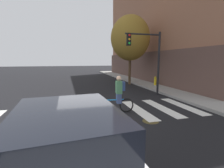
{
  "coord_description": "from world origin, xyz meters",
  "views": [
    {
      "loc": [
        -0.87,
        -7.02,
        2.39
      ],
      "look_at": [
        1.24,
        0.54,
        1.23
      ],
      "focal_mm": 26.24,
      "sensor_mm": 36.0,
      "label": 1
    }
  ],
  "objects": [
    {
      "name": "ground_plane",
      "position": [
        0.0,
        0.0,
        0.0
      ],
      "size": [
        120.0,
        120.0,
        0.0
      ],
      "primitive_type": "plane",
      "color": "black"
    },
    {
      "name": "crosswalk_stripes",
      "position": [
        0.49,
        0.0,
        0.01
      ],
      "size": [
        9.42,
        3.23,
        0.01
      ],
      "color": "silver",
      "rests_on": "ground"
    },
    {
      "name": "manhole_cover",
      "position": [
        2.24,
        -1.51,
        0.0
      ],
      "size": [
        0.64,
        0.64,
        0.01
      ],
      "primitive_type": "cylinder",
      "color": "#473D1E",
      "rests_on": "ground"
    },
    {
      "name": "sedan_near",
      "position": [
        -0.91,
        -4.23,
        0.82
      ],
      "size": [
        2.38,
        4.7,
        1.59
      ],
      "color": "silver",
      "rests_on": "ground"
    },
    {
      "name": "cyclist",
      "position": [
        1.32,
        -0.17,
        0.84
      ],
      "size": [
        1.71,
        0.38,
        1.69
      ],
      "color": "black",
      "rests_on": "ground"
    },
    {
      "name": "traffic_light_near",
      "position": [
        4.28,
        2.76,
        2.86
      ],
      "size": [
        2.47,
        0.28,
        4.2
      ],
      "color": "black",
      "rests_on": "ground"
    },
    {
      "name": "fire_hydrant",
      "position": [
        6.79,
        5.95,
        0.53
      ],
      "size": [
        0.33,
        0.22,
        0.78
      ],
      "color": "gold",
      "rests_on": "sidewalk"
    },
    {
      "name": "street_tree_near",
      "position": [
        5.07,
        7.86,
        4.42
      ],
      "size": [
        3.68,
        3.68,
        6.55
      ],
      "color": "#4C3823",
      "rests_on": "ground"
    },
    {
      "name": "corner_building",
      "position": [
        17.29,
        11.12,
        7.71
      ],
      "size": [
        19.92,
        22.86,
        15.53
      ],
      "color": "brown",
      "rests_on": "ground"
    }
  ]
}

